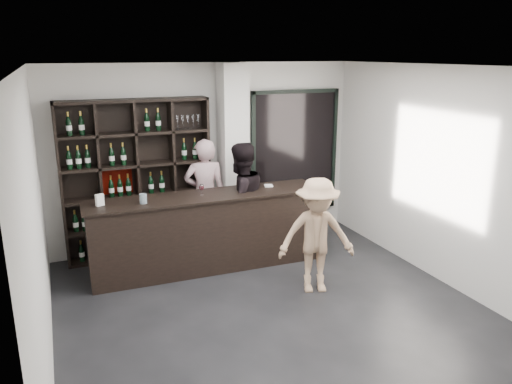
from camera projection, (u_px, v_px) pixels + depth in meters
name	position (u px, v px, depth m)	size (l,w,h in m)	color
floor	(278.00, 317.00, 5.96)	(5.00, 5.50, 0.01)	black
wine_shelf	(138.00, 180.00, 7.49)	(2.20, 0.35, 2.40)	black
structural_column	(233.00, 157.00, 7.89)	(0.40, 0.40, 2.90)	silver
glass_panel	(295.00, 152.00, 8.54)	(1.60, 0.08, 2.10)	black
tasting_counter	(207.00, 232.00, 7.17)	(3.37, 0.70, 1.11)	black
taster_pink	(205.00, 195.00, 7.80)	(0.65, 0.43, 1.78)	#C99FA4
taster_black	(240.00, 202.00, 7.45)	(0.87, 0.68, 1.79)	black
customer	(317.00, 236.00, 6.43)	(0.99, 0.57, 1.53)	tan
wine_glass	(201.00, 189.00, 6.98)	(0.08, 0.08, 0.18)	white
spit_cup	(143.00, 199.00, 6.61)	(0.10, 0.10, 0.13)	silver
napkin_stack	(269.00, 186.00, 7.47)	(0.12, 0.12, 0.02)	white
card_stand	(100.00, 200.00, 6.51)	(0.10, 0.05, 0.16)	white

